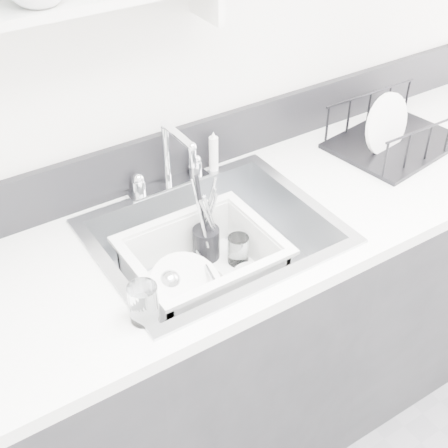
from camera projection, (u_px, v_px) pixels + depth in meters
counter_run at (215, 345)px, 1.97m from camera, size 3.20×0.62×0.92m
backsplash at (160, 158)px, 1.84m from camera, size 3.20×0.02×0.16m
sink at (214, 257)px, 1.75m from camera, size 0.64×0.52×0.20m
faucet at (169, 172)px, 1.82m from camera, size 0.26×0.18×0.23m
side_sprayer at (214, 152)px, 1.89m from camera, size 0.03×0.03×0.14m
wall_shelf at (16, 15)px, 1.33m from camera, size 1.00×0.16×0.12m
wash_tub at (203, 266)px, 1.72m from camera, size 0.47×0.42×0.16m
plate_stack at (189, 290)px, 1.70m from camera, size 0.24×0.23×0.09m
utensil_cup at (206, 241)px, 1.81m from camera, size 0.08×0.08×0.27m
ladle at (192, 282)px, 1.71m from camera, size 0.27×0.16×0.07m
tumbler_in_tub at (238, 250)px, 1.80m from camera, size 0.07×0.07×0.09m
tumbler_counter at (143, 303)px, 1.41m from camera, size 0.08×0.08×0.10m
dish_rack at (397, 126)px, 2.01m from camera, size 0.45×0.36×0.14m
bowl_small at (251, 278)px, 1.75m from camera, size 0.11×0.11×0.03m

